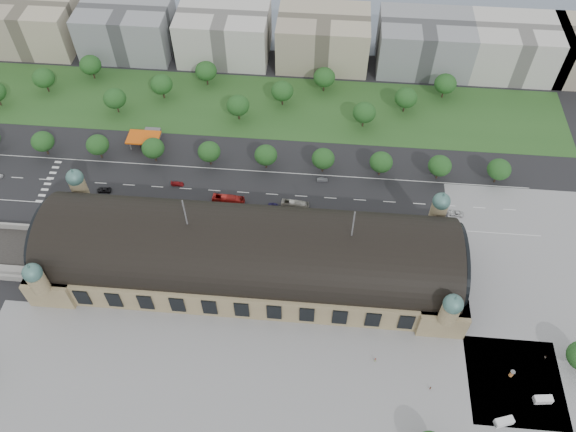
# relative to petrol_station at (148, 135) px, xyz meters

# --- Properties ---
(ground) EXTENTS (900.00, 900.00, 0.00)m
(ground) POSITION_rel_petrol_station_xyz_m (53.91, -65.28, -2.95)
(ground) COLOR black
(ground) RESTS_ON ground
(station) EXTENTS (150.00, 48.40, 44.30)m
(station) POSITION_rel_petrol_station_xyz_m (53.91, -65.28, 7.33)
(station) COLOR #9C8D61
(station) RESTS_ON ground
(plaza_south) EXTENTS (190.00, 48.00, 0.12)m
(plaza_south) POSITION_rel_petrol_station_xyz_m (63.91, -109.28, -2.95)
(plaza_south) COLOR gray
(plaza_south) RESTS_ON ground
(plaza_east) EXTENTS (56.00, 100.00, 0.12)m
(plaza_east) POSITION_rel_petrol_station_xyz_m (156.91, -65.28, -2.95)
(plaza_east) COLOR gray
(plaza_east) RESTS_ON ground
(road_slab) EXTENTS (260.00, 26.00, 0.10)m
(road_slab) POSITION_rel_petrol_station_xyz_m (33.91, -27.28, -2.95)
(road_slab) COLOR black
(road_slab) RESTS_ON ground
(grass_belt) EXTENTS (300.00, 45.00, 0.10)m
(grass_belt) POSITION_rel_petrol_station_xyz_m (38.91, 27.72, -2.95)
(grass_belt) COLOR #285020
(grass_belt) RESTS_ON ground
(petrol_station) EXTENTS (14.00, 13.00, 5.05)m
(petrol_station) POSITION_rel_petrol_station_xyz_m (0.00, 0.00, 0.00)
(petrol_station) COLOR #D7520C
(petrol_station) RESTS_ON ground
(office_1) EXTENTS (45.00, 32.00, 24.00)m
(office_1) POSITION_rel_petrol_station_xyz_m (-76.09, 67.72, 9.05)
(office_1) COLOR tan
(office_1) RESTS_ON ground
(office_2) EXTENTS (45.00, 32.00, 24.00)m
(office_2) POSITION_rel_petrol_station_xyz_m (-26.09, 67.72, 9.05)
(office_2) COLOR gray
(office_2) RESTS_ON ground
(office_3) EXTENTS (45.00, 32.00, 24.00)m
(office_3) POSITION_rel_petrol_station_xyz_m (23.91, 67.72, 9.05)
(office_3) COLOR beige
(office_3) RESTS_ON ground
(office_4) EXTENTS (45.00, 32.00, 24.00)m
(office_4) POSITION_rel_petrol_station_xyz_m (73.91, 67.72, 9.05)
(office_4) COLOR tan
(office_4) RESTS_ON ground
(office_5) EXTENTS (45.00, 32.00, 24.00)m
(office_5) POSITION_rel_petrol_station_xyz_m (123.91, 67.72, 9.05)
(office_5) COLOR gray
(office_5) RESTS_ON ground
(office_6) EXTENTS (45.00, 32.00, 24.00)m
(office_6) POSITION_rel_petrol_station_xyz_m (168.91, 67.72, 9.05)
(office_6) COLOR beige
(office_6) RESTS_ON ground
(tree_row_1) EXTENTS (9.60, 9.60, 11.52)m
(tree_row_1) POSITION_rel_petrol_station_xyz_m (-42.09, -12.28, 4.48)
(tree_row_1) COLOR #2D2116
(tree_row_1) RESTS_ON ground
(tree_row_2) EXTENTS (9.60, 9.60, 11.52)m
(tree_row_2) POSITION_rel_petrol_station_xyz_m (-18.09, -12.28, 4.48)
(tree_row_2) COLOR #2D2116
(tree_row_2) RESTS_ON ground
(tree_row_3) EXTENTS (9.60, 9.60, 11.52)m
(tree_row_3) POSITION_rel_petrol_station_xyz_m (5.91, -12.28, 4.48)
(tree_row_3) COLOR #2D2116
(tree_row_3) RESTS_ON ground
(tree_row_4) EXTENTS (9.60, 9.60, 11.52)m
(tree_row_4) POSITION_rel_petrol_station_xyz_m (29.91, -12.28, 4.48)
(tree_row_4) COLOR #2D2116
(tree_row_4) RESTS_ON ground
(tree_row_5) EXTENTS (9.60, 9.60, 11.52)m
(tree_row_5) POSITION_rel_petrol_station_xyz_m (53.91, -12.28, 4.48)
(tree_row_5) COLOR #2D2116
(tree_row_5) RESTS_ON ground
(tree_row_6) EXTENTS (9.60, 9.60, 11.52)m
(tree_row_6) POSITION_rel_petrol_station_xyz_m (77.91, -12.28, 4.48)
(tree_row_6) COLOR #2D2116
(tree_row_6) RESTS_ON ground
(tree_row_7) EXTENTS (9.60, 9.60, 11.52)m
(tree_row_7) POSITION_rel_petrol_station_xyz_m (101.91, -12.28, 4.48)
(tree_row_7) COLOR #2D2116
(tree_row_7) RESTS_ON ground
(tree_row_8) EXTENTS (9.60, 9.60, 11.52)m
(tree_row_8) POSITION_rel_petrol_station_xyz_m (125.91, -12.28, 4.48)
(tree_row_8) COLOR #2D2116
(tree_row_8) RESTS_ON ground
(tree_row_9) EXTENTS (9.60, 9.60, 11.52)m
(tree_row_9) POSITION_rel_petrol_station_xyz_m (149.91, -12.28, 4.48)
(tree_row_9) COLOR #2D2116
(tree_row_9) RESTS_ON ground
(tree_belt_1) EXTENTS (10.40, 10.40, 12.48)m
(tree_belt_1) POSITION_rel_petrol_station_xyz_m (-57.09, 29.72, 5.10)
(tree_belt_1) COLOR #2D2116
(tree_belt_1) RESTS_ON ground
(tree_belt_2) EXTENTS (10.40, 10.40, 12.48)m
(tree_belt_2) POSITION_rel_petrol_station_xyz_m (-38.09, 41.72, 5.10)
(tree_belt_2) COLOR #2D2116
(tree_belt_2) RESTS_ON ground
(tree_belt_3) EXTENTS (10.40, 10.40, 12.48)m
(tree_belt_3) POSITION_rel_petrol_station_xyz_m (-19.09, 17.72, 5.10)
(tree_belt_3) COLOR #2D2116
(tree_belt_3) RESTS_ON ground
(tree_belt_4) EXTENTS (10.40, 10.40, 12.48)m
(tree_belt_4) POSITION_rel_petrol_station_xyz_m (-0.09, 29.72, 5.10)
(tree_belt_4) COLOR #2D2116
(tree_belt_4) RESTS_ON ground
(tree_belt_5) EXTENTS (10.40, 10.40, 12.48)m
(tree_belt_5) POSITION_rel_petrol_station_xyz_m (18.91, 41.72, 5.10)
(tree_belt_5) COLOR #2D2116
(tree_belt_5) RESTS_ON ground
(tree_belt_6) EXTENTS (10.40, 10.40, 12.48)m
(tree_belt_6) POSITION_rel_petrol_station_xyz_m (37.91, 17.72, 5.10)
(tree_belt_6) COLOR #2D2116
(tree_belt_6) RESTS_ON ground
(tree_belt_7) EXTENTS (10.40, 10.40, 12.48)m
(tree_belt_7) POSITION_rel_petrol_station_xyz_m (56.91, 29.72, 5.10)
(tree_belt_7) COLOR #2D2116
(tree_belt_7) RESTS_ON ground
(tree_belt_8) EXTENTS (10.40, 10.40, 12.48)m
(tree_belt_8) POSITION_rel_petrol_station_xyz_m (75.91, 41.72, 5.10)
(tree_belt_8) COLOR #2D2116
(tree_belt_8) RESTS_ON ground
(tree_belt_9) EXTENTS (10.40, 10.40, 12.48)m
(tree_belt_9) POSITION_rel_petrol_station_xyz_m (94.91, 17.72, 5.10)
(tree_belt_9) COLOR #2D2116
(tree_belt_9) RESTS_ON ground
(tree_belt_10) EXTENTS (10.40, 10.40, 12.48)m
(tree_belt_10) POSITION_rel_petrol_station_xyz_m (113.91, 29.72, 5.10)
(tree_belt_10) COLOR #2D2116
(tree_belt_10) RESTS_ON ground
(tree_belt_11) EXTENTS (10.40, 10.40, 12.48)m
(tree_belt_11) POSITION_rel_petrol_station_xyz_m (132.91, 41.72, 5.10)
(tree_belt_11) COLOR #2D2116
(tree_belt_11) RESTS_ON ground
(traffic_car_2) EXTENTS (5.90, 2.95, 1.60)m
(traffic_car_2) POSITION_rel_petrol_station_xyz_m (-11.21, -31.57, -2.15)
(traffic_car_2) COLOR black
(traffic_car_2) RESTS_ON ground
(traffic_car_3) EXTENTS (5.34, 2.30, 1.53)m
(traffic_car_3) POSITION_rel_petrol_station_xyz_m (18.17, -25.51, -2.18)
(traffic_car_3) COLOR maroon
(traffic_car_3) RESTS_ON ground
(traffic_car_4) EXTENTS (4.11, 2.00, 1.35)m
(traffic_car_4) POSITION_rel_petrol_station_xyz_m (58.99, -33.30, -2.27)
(traffic_car_4) COLOR #1F1947
(traffic_car_4) RESTS_ON ground
(traffic_car_5) EXTENTS (4.55, 1.80, 1.47)m
(traffic_car_5) POSITION_rel_petrol_station_xyz_m (78.17, -18.05, -2.21)
(traffic_car_5) COLOR #5B5C63
(traffic_car_5) RESTS_ON ground
(traffic_car_6) EXTENTS (5.97, 3.23, 1.59)m
(traffic_car_6) POSITION_rel_petrol_station_xyz_m (131.94, -31.66, -2.15)
(traffic_car_6) COLOR silver
(traffic_car_6) RESTS_ON ground
(parked_car_0) EXTENTS (4.81, 3.63, 1.52)m
(parked_car_0) POSITION_rel_petrol_station_xyz_m (1.04, -43.28, -2.19)
(parked_car_0) COLOR black
(parked_car_0) RESTS_ON ground
(parked_car_1) EXTENTS (5.66, 4.34, 1.43)m
(parked_car_1) POSITION_rel_petrol_station_xyz_m (2.46, -40.28, -2.24)
(parked_car_1) COLOR maroon
(parked_car_1) RESTS_ON ground
(parked_car_2) EXTENTS (4.95, 4.30, 1.37)m
(parked_car_2) POSITION_rel_petrol_station_xyz_m (-13.05, -44.28, -2.27)
(parked_car_2) COLOR #191F48
(parked_car_2) RESTS_ON ground
(parked_car_3) EXTENTS (4.51, 4.07, 1.48)m
(parked_car_3) POSITION_rel_petrol_station_xyz_m (14.78, -44.28, -2.21)
(parked_car_3) COLOR #53565B
(parked_car_3) RESTS_ON ground
(parked_car_4) EXTENTS (4.54, 3.23, 1.42)m
(parked_car_4) POSITION_rel_petrol_station_xyz_m (21.94, -44.28, -2.24)
(parked_car_4) COLOR silver
(parked_car_4) RESTS_ON ground
(parked_car_5) EXTENTS (6.52, 5.39, 1.65)m
(parked_car_5) POSITION_rel_petrol_station_xyz_m (17.36, -40.28, -2.12)
(parked_car_5) COLOR gray
(parked_car_5) RESTS_ON ground
(parked_car_6) EXTENTS (4.92, 4.12, 1.35)m
(parked_car_6) POSITION_rel_petrol_station_xyz_m (13.65, -41.58, -2.28)
(parked_car_6) COLOR black
(parked_car_6) RESTS_ON ground
(bus_west) EXTENTS (13.21, 3.86, 3.63)m
(bus_west) POSITION_rel_petrol_station_xyz_m (40.83, -33.28, -1.13)
(bus_west) COLOR red
(bus_west) RESTS_ON ground
(bus_mid) EXTENTS (11.10, 3.18, 3.06)m
(bus_mid) POSITION_rel_petrol_station_xyz_m (49.61, -38.28, -1.42)
(bus_mid) COLOR silver
(bus_mid) RESTS_ON ground
(bus_east) EXTENTS (11.50, 3.67, 3.15)m
(bus_east) POSITION_rel_petrol_station_xyz_m (67.92, -33.28, -1.38)
(bus_east) COLOR #B9B5AB
(bus_east) RESTS_ON ground
(van_east) EXTENTS (5.85, 2.90, 2.44)m
(van_east) POSITION_rel_petrol_station_xyz_m (150.88, -106.07, -1.79)
(van_east) COLOR white
(van_east) RESTS_ON ground
(van_south) EXTENTS (6.16, 3.95, 2.48)m
(van_south) POSITION_rel_petrol_station_xyz_m (137.69, -114.15, -1.76)
(van_south) COLOR silver
(van_south) RESTS_ON ground
(advertising_column) EXTENTS (1.54, 1.54, 2.91)m
(advertising_column) POSITION_rel_petrol_station_xyz_m (142.79, -98.31, -1.44)
(advertising_column) COLOR #DE4A37
(advertising_column) RESTS_ON ground
(pedestrian_0) EXTENTS (1.02, 0.79, 1.84)m
(pedestrian_0) POSITION_rel_petrol_station_xyz_m (99.24, -97.10, -2.03)
(pedestrian_0) COLOR gray
(pedestrian_0) RESTS_ON ground
(pedestrian_1) EXTENTS (0.71, 0.68, 1.64)m
(pedestrian_1) POSITION_rel_petrol_station_xyz_m (116.56, -105.13, -2.13)
(pedestrian_1) COLOR gray
(pedestrian_1) RESTS_ON ground
(pedestrian_2) EXTENTS (0.72, 0.94, 1.71)m
(pedestrian_2) POSITION_rel_petrol_station_xyz_m (154.99, -91.25, -2.10)
(pedestrian_2) COLOR gray
(pedestrian_2) RESTS_ON ground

